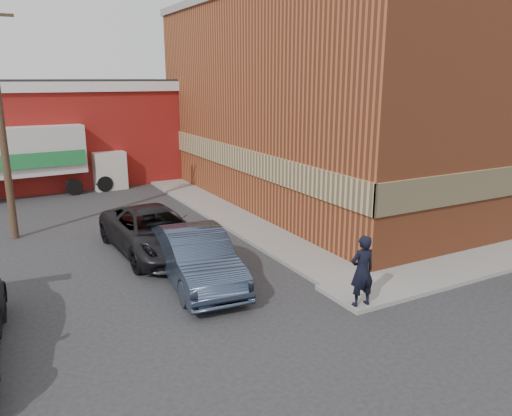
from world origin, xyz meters
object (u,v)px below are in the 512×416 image
man (362,271)px  box_truck (40,155)px  sedan (197,257)px  suv_a (154,231)px  warehouse (26,131)px  brick_building (363,99)px

man → box_truck: 18.48m
sedan → suv_a: size_ratio=0.88×
warehouse → man: size_ratio=8.87×
brick_building → box_truck: 16.15m
warehouse → suv_a: size_ratio=3.04×
brick_building → man: size_ratio=9.93×
warehouse → man: warehouse is taller
suv_a → man: bearing=-66.5°
suv_a → sedan: bearing=-87.7°
sedan → suv_a: (-0.28, 3.09, -0.03)m
brick_building → warehouse: 18.30m
warehouse → brick_building: bearing=-37.2°
brick_building → warehouse: brick_building is taller
brick_building → sedan: brick_building is taller
sedan → box_truck: box_truck is taller
man → suv_a: man is taller
suv_a → box_truck: 11.31m
man → sedan: 4.61m
box_truck → man: bearing=-76.0°
man → brick_building: bearing=-123.8°
brick_building → box_truck: (-14.28, 7.04, -2.70)m
brick_building → suv_a: 13.21m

